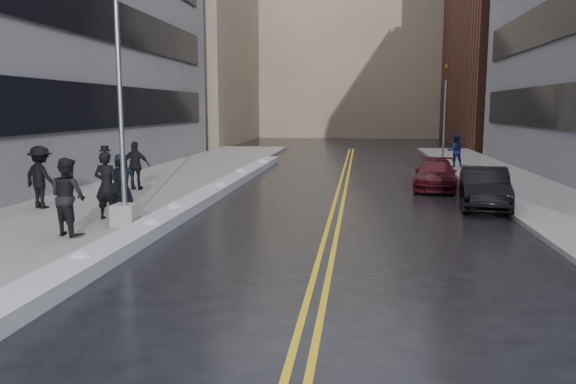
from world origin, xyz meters
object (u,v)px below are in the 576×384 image
(traffic_signal, at_px, (445,109))
(car_maroon, at_px, (435,175))
(pedestrian_east, at_px, (455,151))
(pedestrian_c, at_px, (122,180))
(car_black, at_px, (484,188))
(fire_hydrant, at_px, (507,182))
(pedestrian_d, at_px, (136,166))
(pedestrian_b, at_px, (68,197))
(lamppost, at_px, (122,141))
(pedestrian_e, at_px, (41,177))
(pedestrian_fedora, at_px, (107,185))

(traffic_signal, distance_m, car_maroon, 12.93)
(traffic_signal, height_order, pedestrian_east, traffic_signal)
(pedestrian_c, bearing_deg, car_black, 161.47)
(traffic_signal, bearing_deg, fire_hydrant, -87.95)
(fire_hydrant, xyz_separation_m, car_maroon, (-2.56, 1.54, 0.07))
(pedestrian_d, xyz_separation_m, car_black, (13.24, -1.78, -0.42))
(car_maroon, bearing_deg, pedestrian_c, -140.61)
(fire_hydrant, relative_size, traffic_signal, 0.12)
(pedestrian_b, distance_m, car_maroon, 15.27)
(traffic_signal, height_order, car_black, traffic_signal)
(lamppost, distance_m, pedestrian_b, 2.14)
(pedestrian_c, relative_size, car_black, 0.42)
(fire_hydrant, bearing_deg, pedestrian_d, -175.08)
(lamppost, height_order, traffic_signal, lamppost)
(pedestrian_c, height_order, car_black, pedestrian_c)
(pedestrian_c, xyz_separation_m, car_maroon, (11.02, 6.79, -0.43))
(pedestrian_d, bearing_deg, lamppost, 108.44)
(fire_hydrant, height_order, pedestrian_d, pedestrian_d)
(traffic_signal, xyz_separation_m, pedestrian_c, (-13.07, -19.25, -2.35))
(lamppost, bearing_deg, pedestrian_e, 149.35)
(pedestrian_b, xyz_separation_m, car_black, (11.73, 6.32, -0.46))
(fire_hydrant, distance_m, pedestrian_c, 14.56)
(pedestrian_b, height_order, pedestrian_east, pedestrian_b)
(pedestrian_e, bearing_deg, traffic_signal, -108.81)
(lamppost, relative_size, pedestrian_fedora, 3.76)
(pedestrian_fedora, xyz_separation_m, pedestrian_b, (-0.04, -2.14, 0.00))
(fire_hydrant, distance_m, pedestrian_fedora, 15.04)
(pedestrian_c, bearing_deg, pedestrian_fedora, 72.32)
(lamppost, relative_size, pedestrian_c, 4.21)
(pedestrian_d, relative_size, car_maroon, 0.46)
(pedestrian_c, distance_m, pedestrian_east, 19.77)
(pedestrian_c, distance_m, car_black, 12.28)
(pedestrian_east, bearing_deg, pedestrian_fedora, 49.09)
(lamppost, xyz_separation_m, pedestrian_b, (-0.93, -1.37, -1.37))
(fire_hydrant, bearing_deg, pedestrian_east, 92.78)
(pedestrian_b, height_order, pedestrian_c, pedestrian_b)
(lamppost, xyz_separation_m, pedestrian_e, (-3.87, 2.29, -1.35))
(pedestrian_e, bearing_deg, fire_hydrant, -140.88)
(pedestrian_e, height_order, pedestrian_east, pedestrian_e)
(traffic_signal, bearing_deg, car_black, -93.36)
(pedestrian_e, relative_size, car_maroon, 0.48)
(traffic_signal, xyz_separation_m, pedestrian_fedora, (-12.68, -21.22, -2.24))
(lamppost, relative_size, car_black, 1.78)
(traffic_signal, relative_size, pedestrian_d, 3.06)
(pedestrian_e, distance_m, car_maroon, 15.43)
(pedestrian_c, xyz_separation_m, car_black, (12.07, 2.20, -0.35))
(pedestrian_east, bearing_deg, pedestrian_c, 44.73)
(fire_hydrant, xyz_separation_m, traffic_signal, (-0.50, 14.00, 2.85))
(pedestrian_b, height_order, car_black, pedestrian_b)
(fire_hydrant, distance_m, traffic_signal, 14.30)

